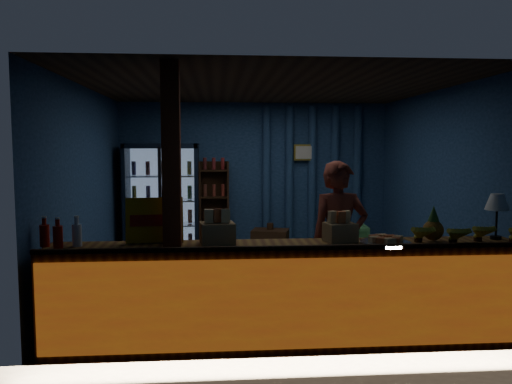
# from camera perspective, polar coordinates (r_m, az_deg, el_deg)

# --- Properties ---
(ground) EXTENTS (4.60, 4.60, 0.00)m
(ground) POSITION_cam_1_polar(r_m,az_deg,el_deg) (6.69, 1.26, -10.83)
(ground) COLOR #515154
(ground) RESTS_ON ground
(room_walls) EXTENTS (4.60, 4.60, 4.60)m
(room_walls) POSITION_cam_1_polar(r_m,az_deg,el_deg) (6.44, 1.28, 2.72)
(room_walls) COLOR navy
(room_walls) RESTS_ON ground
(counter) EXTENTS (4.40, 0.57, 0.99)m
(counter) POSITION_cam_1_polar(r_m,az_deg,el_deg) (4.74, 3.61, -11.61)
(counter) COLOR brown
(counter) RESTS_ON ground
(support_post) EXTENTS (0.16, 0.16, 2.60)m
(support_post) POSITION_cam_1_polar(r_m,az_deg,el_deg) (4.55, -9.56, -1.76)
(support_post) COLOR maroon
(support_post) RESTS_ON ground
(beverage_cooler) EXTENTS (1.20, 0.62, 1.90)m
(beverage_cooler) POSITION_cam_1_polar(r_m,az_deg,el_deg) (8.42, -10.61, -1.13)
(beverage_cooler) COLOR black
(beverage_cooler) RESTS_ON ground
(bottle_shelf) EXTENTS (0.50, 0.28, 1.60)m
(bottle_shelf) POSITION_cam_1_polar(r_m,az_deg,el_deg) (8.52, -4.80, -1.92)
(bottle_shelf) COLOR #341D10
(bottle_shelf) RESTS_ON ground
(curtain_folds) EXTENTS (1.74, 0.14, 2.50)m
(curtain_folds) POSITION_cam_1_polar(r_m,az_deg,el_deg) (8.71, 6.43, 1.56)
(curtain_folds) COLOR navy
(curtain_folds) RESTS_ON room_walls
(framed_picture) EXTENTS (0.36, 0.04, 0.28)m
(framed_picture) POSITION_cam_1_polar(r_m,az_deg,el_deg) (8.63, 5.53, 4.52)
(framed_picture) COLOR gold
(framed_picture) RESTS_ON room_walls
(shopkeeper) EXTENTS (0.65, 0.46, 1.70)m
(shopkeeper) POSITION_cam_1_polar(r_m,az_deg,el_deg) (5.35, 9.50, -5.60)
(shopkeeper) COLOR maroon
(shopkeeper) RESTS_ON ground
(green_chair) EXTENTS (0.74, 0.76, 0.64)m
(green_chair) POSITION_cam_1_polar(r_m,az_deg,el_deg) (8.12, 10.01, -5.74)
(green_chair) COLOR #56AC58
(green_chair) RESTS_ON ground
(side_table) EXTENTS (0.66, 0.55, 0.62)m
(side_table) POSITION_cam_1_polar(r_m,az_deg,el_deg) (8.09, 1.62, -6.11)
(side_table) COLOR #341D10
(side_table) RESTS_ON ground
(yellow_sign) EXTENTS (0.54, 0.15, 0.42)m
(yellow_sign) POSITION_cam_1_polar(r_m,az_deg,el_deg) (4.77, -11.51, -3.17)
(yellow_sign) COLOR #DBA70B
(yellow_sign) RESTS_ON counter
(soda_bottles) EXTENTS (0.37, 0.17, 0.28)m
(soda_bottles) POSITION_cam_1_polar(r_m,az_deg,el_deg) (4.80, -21.50, -4.56)
(soda_bottles) COLOR #AD180B
(soda_bottles) RESTS_ON counter
(snack_box_left) EXTENTS (0.34, 0.29, 0.32)m
(snack_box_left) POSITION_cam_1_polar(r_m,az_deg,el_deg) (4.62, -4.45, -4.55)
(snack_box_left) COLOR #8F6745
(snack_box_left) RESTS_ON counter
(snack_box_centre) EXTENTS (0.31, 0.28, 0.29)m
(snack_box_centre) POSITION_cam_1_polar(r_m,az_deg,el_deg) (4.79, 9.60, -4.41)
(snack_box_centre) COLOR #8F6745
(snack_box_centre) RESTS_ON counter
(pastry_tray) EXTENTS (0.47, 0.47, 0.08)m
(pastry_tray) POSITION_cam_1_polar(r_m,az_deg,el_deg) (4.76, 14.57, -5.50)
(pastry_tray) COLOR silver
(pastry_tray) RESTS_ON counter
(banana_bunches) EXTENTS (1.14, 0.32, 0.18)m
(banana_bunches) POSITION_cam_1_polar(r_m,az_deg,el_deg) (5.05, 23.08, -4.38)
(banana_bunches) COLOR yellow
(banana_bunches) RESTS_ON counter
(table_lamp) EXTENTS (0.23, 0.23, 0.44)m
(table_lamp) POSITION_cam_1_polar(r_m,az_deg,el_deg) (5.34, 25.85, -1.21)
(table_lamp) COLOR black
(table_lamp) RESTS_ON counter
(pineapple) EXTENTS (0.19, 0.19, 0.33)m
(pineapple) POSITION_cam_1_polar(r_m,az_deg,el_deg) (5.02, 19.60, -3.79)
(pineapple) COLOR #9B5E1C
(pineapple) RESTS_ON counter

